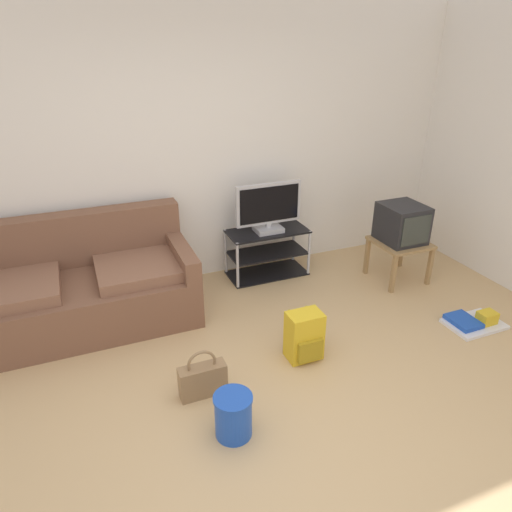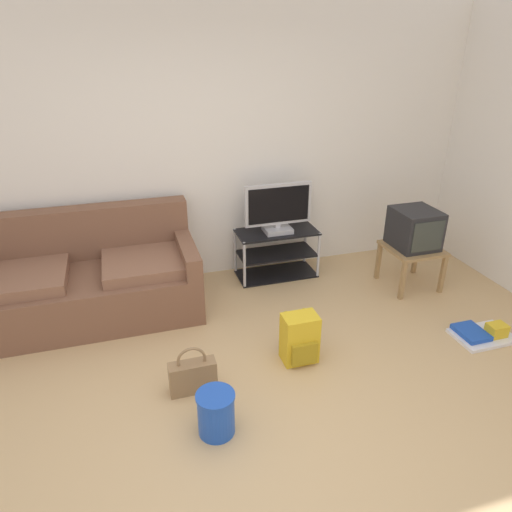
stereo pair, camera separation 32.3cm
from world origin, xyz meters
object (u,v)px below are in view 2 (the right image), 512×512
Objects in this scene: backpack at (300,339)px; handbag at (193,375)px; side_table at (412,253)px; floor_tray at (483,334)px; flat_tv at (278,209)px; tv_stand at (276,253)px; cleaning_bucket at (216,412)px; couch at (88,280)px; crt_tv at (415,229)px.

backpack is 0.88m from handbag.
floor_tray is at bearing -85.14° from side_table.
flat_tv is at bearing 129.43° from floor_tray.
tv_stand is 2.75× the size of cleaning_bucket.
handbag reaches higher than floor_tray.
side_table is (3.13, -0.41, 0.03)m from couch.
cleaning_bucket is (0.08, -0.43, 0.03)m from handbag.
couch is 1.91m from tv_stand.
couch is at bearing 118.25° from handbag.
backpack is 1.07× the size of handbag.
flat_tv is (1.90, 0.19, 0.43)m from couch.
backpack is 1.64m from floor_tray.
flat_tv reaches higher than crt_tv.
crt_tv is 2.64m from handbag.
backpack is at bearing -151.41° from crt_tv.
tv_stand is at bearing 153.30° from side_table.
floor_tray is (0.09, -1.01, -0.33)m from side_table.
backpack reaches higher than cleaning_bucket.
flat_tv is 2.28× the size of cleaning_bucket.
flat_tv is 1.84× the size of handbag.
side_table is (1.23, -0.62, 0.11)m from tv_stand.
couch is 3.52m from floor_tray.
tv_stand is at bearing 61.03° from cleaning_bucket.
tv_stand is 1.93× the size of crt_tv.
handbag is 0.76× the size of floor_tray.
crt_tv reaches higher than backpack.
couch reaches higher than cleaning_bucket.
floor_tray is at bearing -1.63° from handbag.
side_table is 1.75m from backpack.
couch is 3.79× the size of side_table.
crt_tv is at bearing -7.09° from couch.
couch is 1.53m from handbag.
tv_stand is 0.51m from flat_tv.
couch reaches higher than backpack.
couch is 1.96m from flat_tv.
backpack is at bearing 7.32° from handbag.
crt_tv reaches higher than floor_tray.
floor_tray is (2.50, -0.07, -0.10)m from handbag.
backpack is at bearing -151.88° from side_table.
side_table is at bearing 21.18° from handbag.
side_table is 1.06m from floor_tray.
flat_tv is at bearing 98.59° from backpack.
backpack is 0.82× the size of floor_tray.
handbag is at bearing -127.57° from flat_tv.
tv_stand is at bearing 52.83° from handbag.
crt_tv is 1.80m from backpack.
crt_tv is at bearing 94.79° from floor_tray.
floor_tray is (1.62, -0.18, -0.16)m from backpack.
flat_tv is at bearing -90.00° from tv_stand.
handbag is (-2.41, -0.95, -0.49)m from crt_tv.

